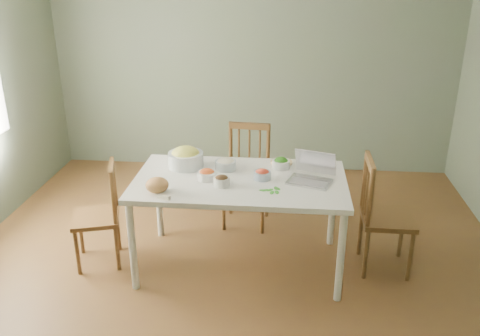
# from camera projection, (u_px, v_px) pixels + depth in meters

# --- Properties ---
(floor) EXTENTS (5.00, 5.00, 0.00)m
(floor) POSITION_uv_depth(u_px,v_px,m) (231.00, 272.00, 4.49)
(floor) COLOR brown
(floor) RESTS_ON ground
(wall_back) EXTENTS (5.00, 0.00, 2.70)m
(wall_back) POSITION_uv_depth(u_px,v_px,m) (253.00, 65.00, 6.28)
(wall_back) COLOR #5F7456
(wall_back) RESTS_ON ground
(dining_table) EXTENTS (1.79, 1.01, 0.84)m
(dining_table) POSITION_uv_depth(u_px,v_px,m) (240.00, 223.00, 4.45)
(dining_table) COLOR silver
(dining_table) RESTS_ON floor
(chair_far) EXTENTS (0.49, 0.47, 1.03)m
(chair_far) POSITION_uv_depth(u_px,v_px,m) (246.00, 177.00, 5.14)
(chair_far) COLOR brown
(chair_far) RESTS_ON floor
(chair_left) EXTENTS (0.50, 0.51, 0.94)m
(chair_left) POSITION_uv_depth(u_px,v_px,m) (95.00, 215.00, 4.48)
(chair_left) COLOR brown
(chair_left) RESTS_ON floor
(chair_right) EXTENTS (0.44, 0.46, 1.03)m
(chair_right) POSITION_uv_depth(u_px,v_px,m) (388.00, 215.00, 4.38)
(chair_right) COLOR brown
(chair_right) RESTS_ON floor
(bread_boule) EXTENTS (0.21, 0.21, 0.12)m
(bread_boule) POSITION_uv_depth(u_px,v_px,m) (157.00, 185.00, 4.03)
(bread_boule) COLOR #AB8551
(bread_boule) RESTS_ON dining_table
(butter_stick) EXTENTS (0.11, 0.07, 0.03)m
(butter_stick) POSITION_uv_depth(u_px,v_px,m) (164.00, 197.00, 3.93)
(butter_stick) COLOR beige
(butter_stick) RESTS_ON dining_table
(bowl_squash) EXTENTS (0.39, 0.39, 0.18)m
(bowl_squash) POSITION_uv_depth(u_px,v_px,m) (186.00, 157.00, 4.51)
(bowl_squash) COLOR #F4F246
(bowl_squash) RESTS_ON dining_table
(bowl_carrot) EXTENTS (0.16, 0.16, 0.09)m
(bowl_carrot) POSITION_uv_depth(u_px,v_px,m) (207.00, 174.00, 4.27)
(bowl_carrot) COLOR orange
(bowl_carrot) RESTS_ON dining_table
(bowl_onion) EXTENTS (0.25, 0.25, 0.10)m
(bowl_onion) POSITION_uv_depth(u_px,v_px,m) (226.00, 164.00, 4.48)
(bowl_onion) COLOR beige
(bowl_onion) RESTS_ON dining_table
(bowl_mushroom) EXTENTS (0.15, 0.15, 0.09)m
(bowl_mushroom) POSITION_uv_depth(u_px,v_px,m) (222.00, 181.00, 4.15)
(bowl_mushroom) COLOR #371E15
(bowl_mushroom) RESTS_ON dining_table
(bowl_redpep) EXTENTS (0.17, 0.17, 0.09)m
(bowl_redpep) POSITION_uv_depth(u_px,v_px,m) (262.00, 174.00, 4.28)
(bowl_redpep) COLOR red
(bowl_redpep) RESTS_ON dining_table
(bowl_broccoli) EXTENTS (0.16, 0.16, 0.10)m
(bowl_broccoli) POSITION_uv_depth(u_px,v_px,m) (281.00, 163.00, 4.50)
(bowl_broccoli) COLOR #275F17
(bowl_broccoli) RESTS_ON dining_table
(flatbread) EXTENTS (0.22, 0.22, 0.02)m
(flatbread) POSITION_uv_depth(u_px,v_px,m) (281.00, 162.00, 4.62)
(flatbread) COLOR #C8B78E
(flatbread) RESTS_ON dining_table
(basil_bunch) EXTENTS (0.19, 0.19, 0.02)m
(basil_bunch) POSITION_uv_depth(u_px,v_px,m) (270.00, 189.00, 4.07)
(basil_bunch) COLOR #28782B
(basil_bunch) RESTS_ON dining_table
(laptop) EXTENTS (0.43, 0.41, 0.23)m
(laptop) POSITION_uv_depth(u_px,v_px,m) (310.00, 170.00, 4.18)
(laptop) COLOR silver
(laptop) RESTS_ON dining_table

